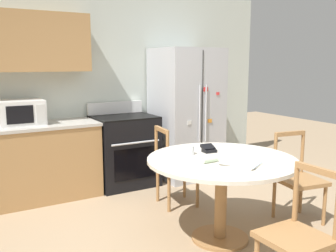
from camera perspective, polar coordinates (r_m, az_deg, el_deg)
name	(u,v)px	position (r m, az deg, el deg)	size (l,w,h in m)	color
back_wall	(78,76)	(4.99, -13.48, 7.44)	(5.20, 0.44, 2.60)	silver
kitchen_counter	(11,165)	(4.64, -22.75, -5.52)	(1.99, 0.64, 0.90)	#AD7F4C
refrigerator	(186,113)	(5.26, 2.75, 1.93)	(0.83, 0.81, 1.80)	#B2B5BA
oven_range	(125,150)	(4.97, -6.64, -3.64)	(0.78, 0.68, 1.08)	black
microwave	(21,113)	(4.58, -21.44, 1.92)	(0.49, 0.38, 0.28)	white
dining_table	(221,172)	(3.40, 8.15, -6.98)	(1.33, 1.33, 0.77)	beige
dining_chair_right	(298,179)	(4.05, 19.19, -7.69)	(0.48, 0.48, 0.90)	#9E7042
dining_chair_far	(175,168)	(4.24, 1.05, -6.37)	(0.47, 0.47, 0.90)	#9E7042
dining_chair_near	(298,237)	(2.80, 19.16, -15.64)	(0.42, 0.42, 0.90)	#9E7042
candle_glass	(189,151)	(3.46, 3.23, -3.76)	(0.09, 0.09, 0.08)	silver
folded_napkin	(210,159)	(3.20, 6.41, -5.09)	(0.14, 0.06, 0.05)	beige
wallet	(209,149)	(3.58, 6.20, -3.51)	(0.13, 0.14, 0.07)	black
mail_stack	(241,164)	(3.17, 11.02, -5.65)	(0.33, 0.37, 0.02)	white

